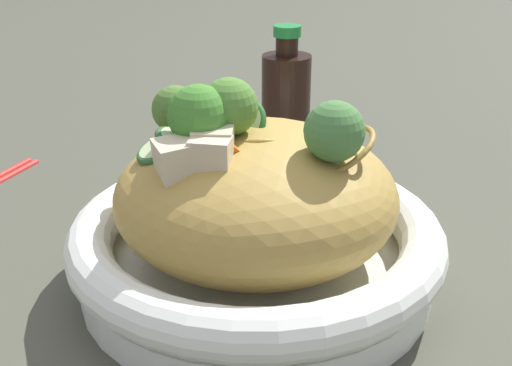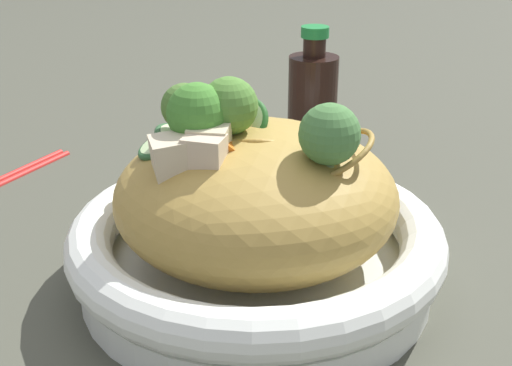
% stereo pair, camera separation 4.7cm
% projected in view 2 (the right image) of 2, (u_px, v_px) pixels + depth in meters
% --- Properties ---
extents(ground_plane, '(3.00, 3.00, 0.00)m').
position_uv_depth(ground_plane, '(256.00, 281.00, 0.51)').
color(ground_plane, '#46473A').
extents(serving_bowl, '(0.28, 0.28, 0.06)m').
position_uv_depth(serving_bowl, '(256.00, 247.00, 0.50)').
color(serving_bowl, white).
rests_on(serving_bowl, ground_plane).
extents(noodle_heap, '(0.20, 0.20, 0.10)m').
position_uv_depth(noodle_heap, '(256.00, 195.00, 0.48)').
color(noodle_heap, '#AE8B40').
rests_on(noodle_heap, serving_bowl).
extents(broccoli_florets, '(0.15, 0.14, 0.07)m').
position_uv_depth(broccoli_florets, '(234.00, 116.00, 0.45)').
color(broccoli_florets, '#93B773').
rests_on(broccoli_florets, serving_bowl).
extents(carrot_coins, '(0.11, 0.07, 0.03)m').
position_uv_depth(carrot_coins, '(278.00, 136.00, 0.46)').
color(carrot_coins, orange).
rests_on(carrot_coins, serving_bowl).
extents(zucchini_slices, '(0.10, 0.09, 0.04)m').
position_uv_depth(zucchini_slices, '(213.00, 127.00, 0.48)').
color(zucchini_slices, beige).
rests_on(zucchini_slices, serving_bowl).
extents(chicken_chunks, '(0.06, 0.11, 0.03)m').
position_uv_depth(chicken_chunks, '(195.00, 140.00, 0.45)').
color(chicken_chunks, beige).
rests_on(chicken_chunks, serving_bowl).
extents(soy_sauce_bottle, '(0.05, 0.05, 0.14)m').
position_uv_depth(soy_sauce_bottle, '(312.00, 104.00, 0.72)').
color(soy_sauce_bottle, black).
rests_on(soy_sauce_bottle, ground_plane).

